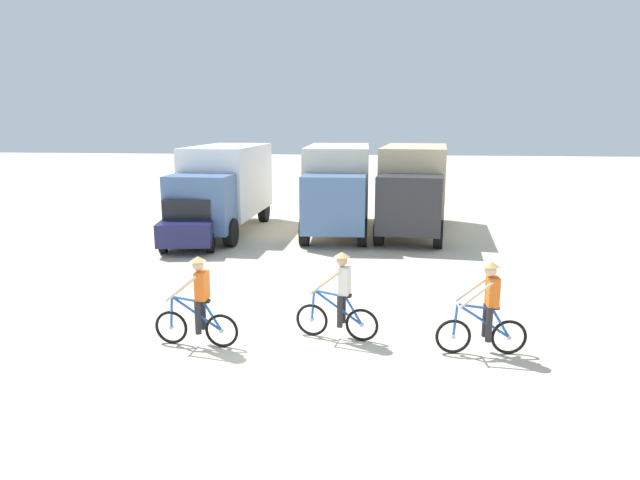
{
  "coord_description": "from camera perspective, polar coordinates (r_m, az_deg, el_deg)",
  "views": [
    {
      "loc": [
        2.05,
        -11.0,
        4.38
      ],
      "look_at": [
        0.42,
        4.18,
        1.1
      ],
      "focal_mm": 31.61,
      "sensor_mm": 36.0,
      "label": 1
    }
  ],
  "objects": [
    {
      "name": "ground_plane",
      "position": [
        12.01,
        -4.18,
        -9.29
      ],
      "size": [
        120.0,
        120.0,
        0.0
      ],
      "primitive_type": "plane",
      "color": "beige"
    },
    {
      "name": "box_truck_avon_van",
      "position": [
        22.6,
        -9.64,
        5.6
      ],
      "size": [
        2.57,
        6.82,
        3.35
      ],
      "color": "white",
      "rests_on": "ground"
    },
    {
      "name": "box_truck_cream_rv",
      "position": [
        22.26,
        1.78,
        5.66
      ],
      "size": [
        2.55,
        6.81,
        3.35
      ],
      "color": "beige",
      "rests_on": "ground"
    },
    {
      "name": "box_truck_tan_camper",
      "position": [
        22.37,
        9.44,
        5.54
      ],
      "size": [
        3.02,
        6.95,
        3.35
      ],
      "color": "#CCB78E",
      "rests_on": "ground"
    },
    {
      "name": "sedan_parked",
      "position": [
        20.41,
        -12.78,
        1.96
      ],
      "size": [
        2.42,
        4.43,
        1.76
      ],
      "color": "#1E1E4C",
      "rests_on": "ground"
    },
    {
      "name": "cyclist_orange_shirt",
      "position": [
        11.28,
        -12.26,
        -6.42
      ],
      "size": [
        1.73,
        0.52,
        1.82
      ],
      "color": "black",
      "rests_on": "ground"
    },
    {
      "name": "cyclist_cowboy_hat",
      "position": [
        11.38,
        1.99,
        -5.98
      ],
      "size": [
        1.71,
        0.55,
        1.82
      ],
      "color": "black",
      "rests_on": "ground"
    },
    {
      "name": "cyclist_near_camera",
      "position": [
        11.1,
        16.44,
        -6.96
      ],
      "size": [
        1.73,
        0.52,
        1.82
      ],
      "color": "black",
      "rests_on": "ground"
    }
  ]
}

